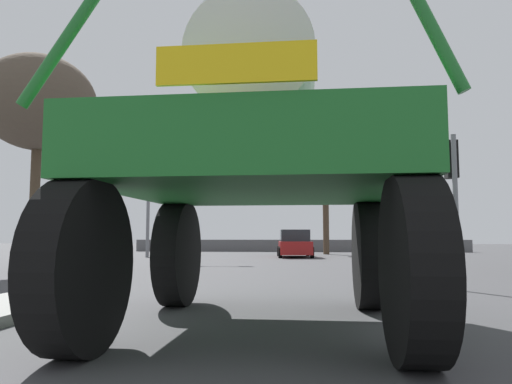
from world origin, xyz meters
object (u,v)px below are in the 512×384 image
Objects in this scene: traffic_signal_near_left at (67,163)px; streetlight_far_left at (152,169)px; sedan_ahead at (295,244)px; bare_tree_left at (39,104)px; oversize_sprayer at (260,170)px; bare_tree_far_center at (325,181)px; traffic_signal_near_right at (452,177)px.

streetlight_far_left is (-2.92, 15.09, 1.98)m from traffic_signal_near_left.
sedan_ahead is 0.57× the size of bare_tree_left.
streetlight_far_left is (-7.92, -1.23, 4.18)m from sedan_ahead.
streetlight_far_left is (-8.07, 19.90, 2.89)m from oversize_sprayer.
bare_tree_left is 19.23m from bare_tree_far_center.
oversize_sprayer is 0.69× the size of bare_tree_left.
bare_tree_left is at bearing 159.60° from traffic_signal_near_right.
oversize_sprayer is at bearing -43.04° from traffic_signal_near_left.
traffic_signal_near_left is at bearing -52.61° from bare_tree_left.
traffic_signal_near_left is (-5.15, 4.81, 0.91)m from oversize_sprayer.
traffic_signal_near_right is at bearing -20.40° from bare_tree_left.
traffic_signal_near_right is (3.94, -16.30, 1.74)m from sedan_ahead.
sedan_ahead is 0.48× the size of streetlight_far_left.
traffic_signal_near_right is at bearing -37.83° from oversize_sprayer.
traffic_signal_near_left reaches higher than sedan_ahead.
sedan_ahead is 15.32m from bare_tree_left.
sedan_ahead is at bearing 0.75° from oversize_sprayer.
bare_tree_far_center is at bearing 56.92° from bare_tree_left.
bare_tree_left is at bearing 138.61° from sedan_ahead.
sedan_ahead is 1.26× the size of traffic_signal_near_right.
bare_tree_far_center is at bearing -28.44° from sedan_ahead.
traffic_signal_near_left is 0.66× the size of bare_tree_far_center.
oversize_sprayer is 1.22× the size of sedan_ahead.
traffic_signal_near_right reaches higher than sedan_ahead.
bare_tree_far_center is at bearing 95.56° from traffic_signal_near_right.
traffic_signal_near_left is 1.18× the size of traffic_signal_near_right.
traffic_signal_near_right is at bearing -51.81° from streetlight_far_left.
oversize_sprayer is 0.85× the size of bare_tree_far_center.
traffic_signal_near_left is 6.52m from bare_tree_left.
traffic_signal_near_left is at bearing 47.31° from oversize_sprayer.
bare_tree_far_center is at bearing 29.96° from streetlight_far_left.
oversize_sprayer is 1.29× the size of traffic_signal_near_left.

